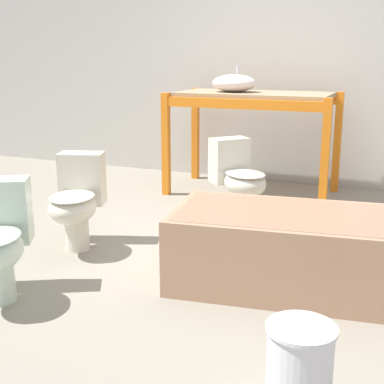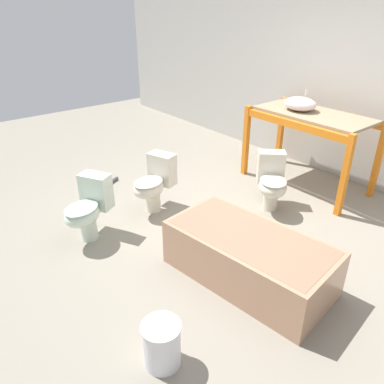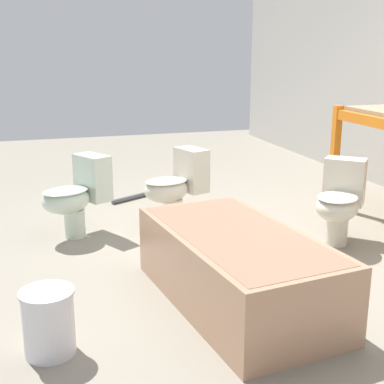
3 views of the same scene
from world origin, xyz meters
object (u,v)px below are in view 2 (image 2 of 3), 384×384
object	(u,v)px
toilet_extra	(272,181)
bucket_white	(162,343)
sink_basin	(300,104)
bathtub_main	(249,254)
toilet_near	(154,182)
toilet_far	(88,207)

from	to	relation	value
toilet_extra	bucket_white	world-z (taller)	toilet_extra
sink_basin	bathtub_main	size ratio (longest dim) A/B	0.28
toilet_near	toilet_extra	bearing A→B (deg)	34.43
sink_basin	toilet_far	world-z (taller)	sink_basin
toilet_extra	bucket_white	size ratio (longest dim) A/B	1.91
bucket_white	toilet_far	bearing A→B (deg)	169.89
toilet_extra	sink_basin	bearing A→B (deg)	63.77
sink_basin	toilet_extra	distance (m)	1.18
toilet_far	toilet_extra	xyz separation A→B (m)	(0.80, 2.01, 0.00)
toilet_near	toilet_far	xyz separation A→B (m)	(0.06, -0.88, 0.00)
toilet_far	bathtub_main	bearing A→B (deg)	-0.55
sink_basin	bucket_white	distance (m)	3.57
toilet_extra	bathtub_main	bearing A→B (deg)	-105.50
bucket_white	toilet_near	bearing A→B (deg)	147.14
toilet_near	bucket_white	size ratio (longest dim) A/B	1.91
sink_basin	toilet_extra	xyz separation A→B (m)	(0.34, -0.86, -0.73)
sink_basin	bathtub_main	distance (m)	2.46
toilet_near	toilet_extra	distance (m)	1.42
toilet_near	bucket_white	bearing A→B (deg)	-51.10
bathtub_main	toilet_far	distance (m)	1.75
bathtub_main	bucket_white	bearing A→B (deg)	-84.94
bathtub_main	toilet_far	bearing A→B (deg)	-159.17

